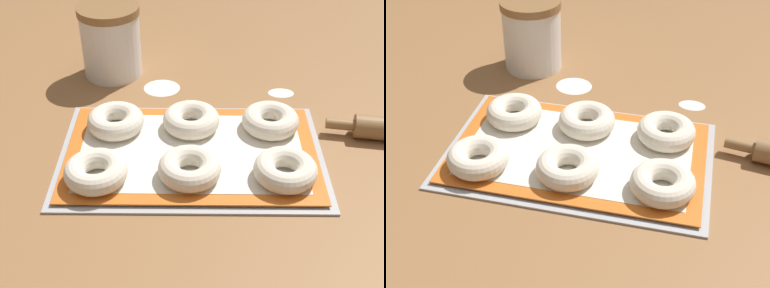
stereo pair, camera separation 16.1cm
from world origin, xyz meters
The scene contains 12 objects.
ground_plane centered at (0.00, 0.00, 0.00)m, with size 2.80×2.80×0.00m, color olive.
baking_tray centered at (-0.01, 0.00, 0.00)m, with size 0.45×0.29×0.01m.
baking_mat centered at (-0.01, 0.00, 0.01)m, with size 0.43×0.26×0.00m.
bagel_front_left centered at (-0.16, -0.08, 0.03)m, with size 0.10×0.10×0.03m.
bagel_front_center centered at (-0.01, -0.07, 0.03)m, with size 0.10×0.10×0.03m.
bagel_front_right centered at (0.14, -0.07, 0.03)m, with size 0.10×0.10×0.03m.
bagel_back_left centered at (-0.14, 0.06, 0.03)m, with size 0.10×0.10×0.03m.
bagel_back_center centered at (-0.01, 0.07, 0.03)m, with size 0.10×0.10×0.03m.
bagel_back_right centered at (0.13, 0.07, 0.03)m, with size 0.10×0.10×0.03m.
flour_canister centered at (-0.18, 0.29, 0.08)m, with size 0.13×0.13×0.15m.
flour_patch_near centered at (0.17, 0.21, 0.00)m, with size 0.05×0.04×0.00m.
flour_patch_far centered at (-0.07, 0.22, 0.00)m, with size 0.07×0.07×0.00m.
Camera 1 is at (-0.00, -0.72, 0.57)m, focal length 50.00 mm.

